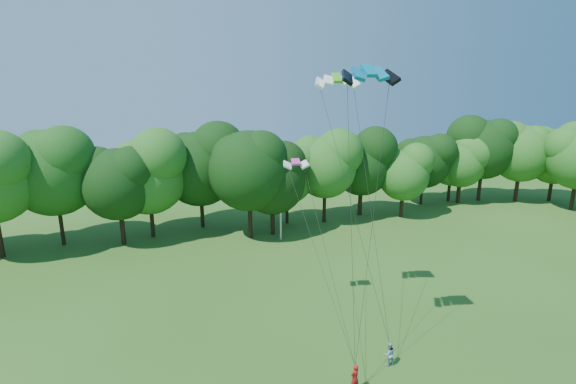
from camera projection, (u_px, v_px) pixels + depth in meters
name	position (u px, v px, depth m)	size (l,w,h in m)	color
utility_pole	(281.00, 204.00, 47.52)	(1.55, 0.32, 7.76)	beige
kite_flyer_left	(355.00, 378.00, 25.39)	(0.61, 0.40, 1.68)	#AC1916
kite_flyer_right	(389.00, 354.00, 27.64)	(0.76, 0.59, 1.56)	#8BABC2
kite_teal	(369.00, 70.00, 24.26)	(3.19, 1.79, 0.74)	#04688A
kite_green	(337.00, 78.00, 29.19)	(3.01, 1.85, 0.67)	green
kite_pink	(296.00, 162.00, 31.18)	(1.88, 1.14, 0.36)	#DF3E97
tree_back_center	(272.00, 171.00, 48.27)	(7.96, 7.96, 11.57)	black
tree_back_east	(452.00, 156.00, 61.25)	(6.96, 6.96, 10.12)	black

